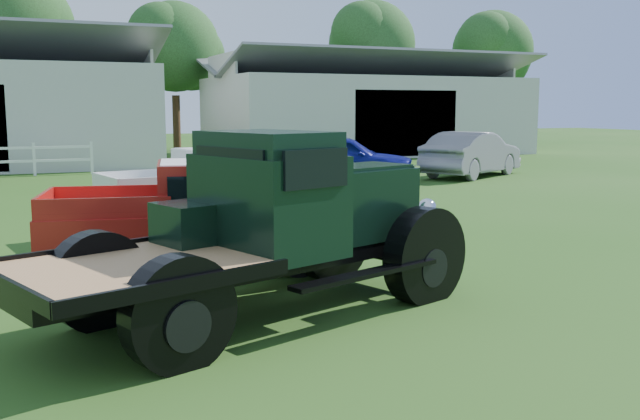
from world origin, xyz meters
name	(u,v)px	position (x,y,z in m)	size (l,w,h in m)	color
ground	(343,306)	(0.00, 0.00, 0.00)	(120.00, 120.00, 0.00)	#204D11
shed_right	(365,105)	(14.00, 27.00, 2.60)	(16.80, 9.20, 5.20)	#B2B4A9
tree_b	(0,44)	(-4.00, 34.00, 5.75)	(6.90, 6.90, 11.50)	#1F3315
tree_c	(175,71)	(5.00, 33.00, 4.50)	(5.40, 5.40, 9.00)	#1F3315
tree_d	(371,68)	(18.00, 34.00, 5.00)	(6.00, 6.00, 10.00)	#1F3315
tree_e	(492,73)	(26.00, 32.00, 4.75)	(5.70, 5.70, 9.50)	#1F3315
vintage_flatbed	(261,225)	(-1.06, 0.03, 1.10)	(5.54, 2.20, 2.20)	black
red_pickup	(196,216)	(-1.20, 2.71, 0.84)	(4.63, 1.78, 1.69)	#AA1D18
white_pickup	(211,191)	(-0.13, 5.93, 0.81)	(4.43, 1.72, 1.63)	silver
misc_car_blue	(342,159)	(6.22, 13.29, 0.80)	(1.89, 4.69, 1.60)	navy
misc_car_grey	(472,154)	(11.45, 13.50, 0.80)	(1.70, 4.88, 1.61)	slate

